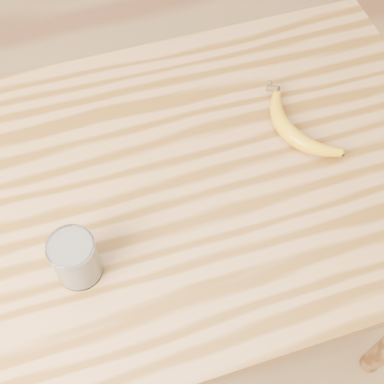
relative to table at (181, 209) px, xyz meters
name	(u,v)px	position (x,y,z in m)	size (l,w,h in m)	color
table	(181,209)	(0.00, 0.00, 0.00)	(1.20, 0.80, 0.90)	#9B6C3D
smoothie_glass	(75,258)	(-0.24, -0.14, 0.18)	(0.08, 0.08, 0.11)	white
banana	(289,134)	(0.25, 0.03, 0.15)	(0.11, 0.30, 0.04)	#C68E0E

